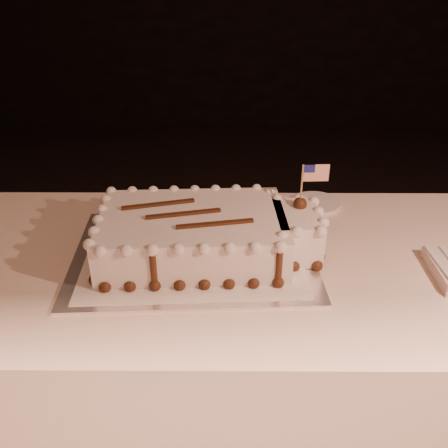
{
  "coord_description": "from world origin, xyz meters",
  "views": [
    {
      "loc": [
        -0.31,
        -0.5,
        1.46
      ],
      "look_at": [
        -0.31,
        0.61,
        0.85
      ],
      "focal_mm": 40.0,
      "sensor_mm": 36.0,
      "label": 1
    }
  ],
  "objects_px": {
    "banquet_table": "(329,364)",
    "sheet_cake": "(206,234)",
    "side_plate": "(316,203)",
    "cake_board": "(194,254)"
  },
  "relations": [
    {
      "from": "banquet_table",
      "to": "sheet_cake",
      "type": "xyz_separation_m",
      "value": [
        -0.36,
        0.01,
        0.44
      ]
    },
    {
      "from": "side_plate",
      "to": "sheet_cake",
      "type": "bearing_deg",
      "value": -138.37
    },
    {
      "from": "cake_board",
      "to": "side_plate",
      "type": "height_order",
      "value": "side_plate"
    },
    {
      "from": "sheet_cake",
      "to": "cake_board",
      "type": "bearing_deg",
      "value": -176.99
    },
    {
      "from": "banquet_table",
      "to": "side_plate",
      "type": "xyz_separation_m",
      "value": [
        -0.03,
        0.31,
        0.38
      ]
    },
    {
      "from": "cake_board",
      "to": "side_plate",
      "type": "bearing_deg",
      "value": 36.29
    },
    {
      "from": "banquet_table",
      "to": "cake_board",
      "type": "relative_size",
      "value": 3.82
    },
    {
      "from": "banquet_table",
      "to": "cake_board",
      "type": "bearing_deg",
      "value": 178.23
    },
    {
      "from": "cake_board",
      "to": "side_plate",
      "type": "distance_m",
      "value": 0.48
    },
    {
      "from": "banquet_table",
      "to": "sheet_cake",
      "type": "distance_m",
      "value": 0.57
    }
  ]
}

